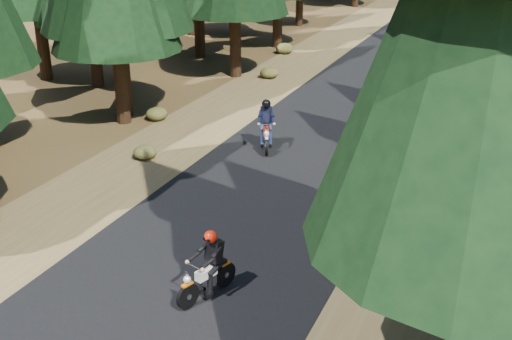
# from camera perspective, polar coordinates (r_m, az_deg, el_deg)

# --- Properties ---
(ground) EXTENTS (120.00, 120.00, 0.00)m
(ground) POSITION_cam_1_polar(r_m,az_deg,el_deg) (15.65, -2.18, -5.67)
(ground) COLOR #422D17
(ground) RESTS_ON ground
(road) EXTENTS (6.00, 100.00, 0.01)m
(road) POSITION_cam_1_polar(r_m,az_deg,el_deg) (19.84, 4.00, 0.67)
(road) COLOR black
(road) RESTS_ON ground
(shoulder_l) EXTENTS (3.20, 100.00, 0.01)m
(shoulder_l) POSITION_cam_1_polar(r_m,az_deg,el_deg) (21.68, -7.54, 2.46)
(shoulder_l) COLOR brown
(shoulder_l) RESTS_ON ground
(shoulder_r) EXTENTS (3.20, 100.00, 0.01)m
(shoulder_r) POSITION_cam_1_polar(r_m,az_deg,el_deg) (18.97, 17.20, -1.43)
(shoulder_r) COLOR brown
(shoulder_r) RESTS_ON ground
(understory_shrubs) EXTENTS (15.08, 33.06, 0.60)m
(understory_shrubs) POSITION_cam_1_polar(r_m,az_deg,el_deg) (21.40, 9.47, 2.80)
(understory_shrubs) COLOR #474C1E
(understory_shrubs) RESTS_ON ground
(rider_lead) EXTENTS (0.97, 1.70, 1.45)m
(rider_lead) POSITION_cam_1_polar(r_m,az_deg,el_deg) (13.09, -4.40, -9.39)
(rider_lead) COLOR silver
(rider_lead) RESTS_ON road
(rider_follow) EXTENTS (1.23, 1.88, 1.62)m
(rider_follow) POSITION_cam_1_polar(r_m,az_deg,el_deg) (20.73, 0.91, 3.30)
(rider_follow) COLOR #9C210A
(rider_follow) RESTS_ON road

